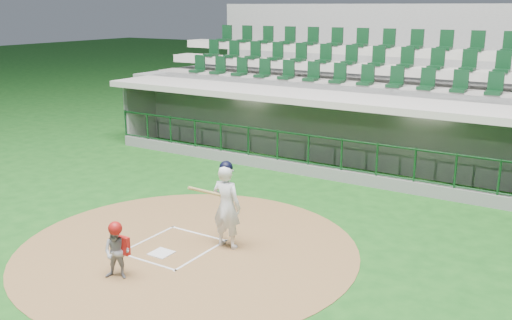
{
  "coord_description": "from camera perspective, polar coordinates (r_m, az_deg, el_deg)",
  "views": [
    {
      "loc": [
        7.44,
        -8.88,
        4.97
      ],
      "look_at": [
        0.25,
        2.6,
        1.3
      ],
      "focal_mm": 40.0,
      "sensor_mm": 36.0,
      "label": 1
    }
  ],
  "objects": [
    {
      "name": "ground",
      "position": [
        12.6,
        -7.33,
        -8.2
      ],
      "size": [
        120.0,
        120.0,
        0.0
      ],
      "primitive_type": "plane",
      "color": "#144815",
      "rests_on": "ground"
    },
    {
      "name": "dirt_circle",
      "position": [
        12.29,
        -6.83,
        -8.79
      ],
      "size": [
        7.2,
        7.2,
        0.01
      ],
      "primitive_type": "cylinder",
      "color": "brown",
      "rests_on": "ground"
    },
    {
      "name": "home_plate",
      "position": [
        12.11,
        -9.45,
        -9.17
      ],
      "size": [
        0.43,
        0.43,
        0.02
      ],
      "primitive_type": "cube",
      "color": "silver",
      "rests_on": "dirt_circle"
    },
    {
      "name": "batter_box_chalk",
      "position": [
        12.39,
        -8.22,
        -8.57
      ],
      "size": [
        1.55,
        1.8,
        0.01
      ],
      "color": "silver",
      "rests_on": "ground"
    },
    {
      "name": "dugout_structure",
      "position": [
        18.71,
        8.01,
        2.63
      ],
      "size": [
        16.4,
        3.7,
        3.0
      ],
      "color": "gray",
      "rests_on": "ground"
    },
    {
      "name": "seating_deck",
      "position": [
        21.43,
        11.35,
        5.35
      ],
      "size": [
        17.0,
        6.72,
        5.15
      ],
      "color": "gray",
      "rests_on": "ground"
    },
    {
      "name": "batter",
      "position": [
        11.96,
        -2.98,
        -4.49
      ],
      "size": [
        0.88,
        0.87,
        1.89
      ],
      "color": "silver",
      "rests_on": "dirt_circle"
    },
    {
      "name": "catcher",
      "position": [
        11.05,
        -13.74,
        -8.74
      ],
      "size": [
        0.62,
        0.56,
        1.13
      ],
      "color": "gray",
      "rests_on": "dirt_circle"
    }
  ]
}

